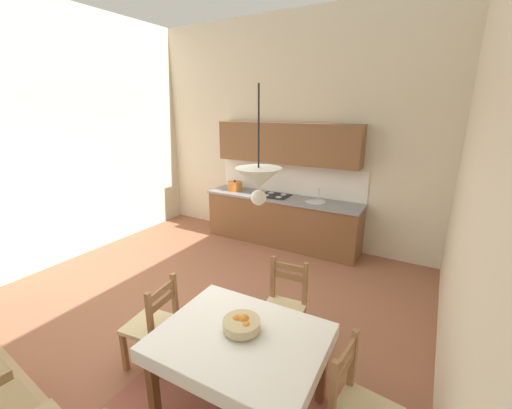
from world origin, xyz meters
name	(u,v)px	position (x,y,z in m)	size (l,w,h in m)	color
ground_plane	(189,314)	(0.00, 0.00, -0.05)	(6.03, 6.22, 0.10)	#935B42
wall_back	(288,133)	(0.00, 2.87, 2.00)	(6.03, 0.12, 4.00)	beige
wall_left	(38,139)	(-2.77, 0.00, 2.00)	(0.12, 6.22, 4.00)	beige
wall_right	(491,178)	(2.77, 0.00, 2.00)	(0.12, 6.22, 4.00)	beige
kitchen_cabinetry	(282,199)	(0.07, 2.54, 0.86)	(2.90, 0.63, 2.20)	brown
dining_table	(240,349)	(1.32, -0.84, 0.63)	(1.31, 1.05, 0.75)	brown
dining_chair_tv_side	(153,325)	(0.30, -0.81, 0.44)	(0.47, 0.47, 0.93)	#D1BC89
dining_chair_kitchen_side	(284,307)	(1.27, 0.07, 0.44)	(0.46, 0.46, 0.93)	#D1BC89
fruit_bowl	(242,324)	(1.29, -0.79, 0.81)	(0.30, 0.30, 0.12)	tan
pendant_lamp	(259,179)	(1.40, -0.72, 1.98)	(0.32, 0.32, 0.80)	black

